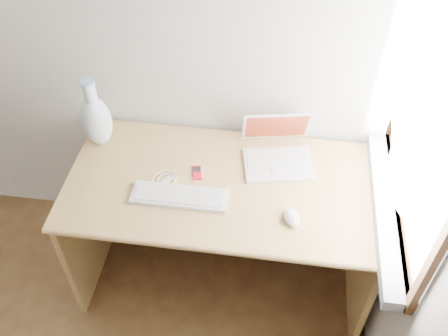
# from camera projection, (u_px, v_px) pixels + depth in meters

# --- Properties ---
(back_wall) EXTENTS (3.50, 0.04, 2.60)m
(back_wall) POSITION_uv_depth(u_px,v_px,m) (24.00, 20.00, 2.27)
(back_wall) COLOR silver
(back_wall) RESTS_ON floor
(window) EXTENTS (0.11, 0.99, 1.10)m
(window) POSITION_uv_depth(u_px,v_px,m) (424.00, 123.00, 1.81)
(window) COLOR white
(window) RESTS_ON right_wall
(desk) EXTENTS (1.45, 0.72, 0.77)m
(desk) POSITION_uv_depth(u_px,v_px,m) (225.00, 200.00, 2.51)
(desk) COLOR tan
(desk) RESTS_ON floor
(laptop) EXTENTS (0.36, 0.32, 0.22)m
(laptop) POSITION_uv_depth(u_px,v_px,m) (280.00, 152.00, 2.37)
(laptop) COLOR white
(laptop) RESTS_ON desk
(external_keyboard) EXTENTS (0.43, 0.13, 0.02)m
(external_keyboard) POSITION_uv_depth(u_px,v_px,m) (179.00, 196.00, 2.22)
(external_keyboard) COLOR white
(external_keyboard) RESTS_ON desk
(mouse) EXTENTS (0.10, 0.12, 0.04)m
(mouse) POSITION_uv_depth(u_px,v_px,m) (292.00, 217.00, 2.13)
(mouse) COLOR white
(mouse) RESTS_ON desk
(ipod) EXTENTS (0.06, 0.09, 0.01)m
(ipod) POSITION_uv_depth(u_px,v_px,m) (197.00, 173.00, 2.33)
(ipod) COLOR #B60C23
(ipod) RESTS_ON desk
(cable_coil) EXTENTS (0.15, 0.15, 0.01)m
(cable_coil) POSITION_uv_depth(u_px,v_px,m) (165.00, 179.00, 2.31)
(cable_coil) COLOR white
(cable_coil) RESTS_ON desk
(remote) EXTENTS (0.06, 0.08, 0.01)m
(remote) POSITION_uv_depth(u_px,v_px,m) (167.00, 180.00, 2.30)
(remote) COLOR white
(remote) RESTS_ON desk
(vase) EXTENTS (0.14, 0.14, 0.37)m
(vase) POSITION_uv_depth(u_px,v_px,m) (96.00, 119.00, 2.38)
(vase) COLOR white
(vase) RESTS_ON desk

